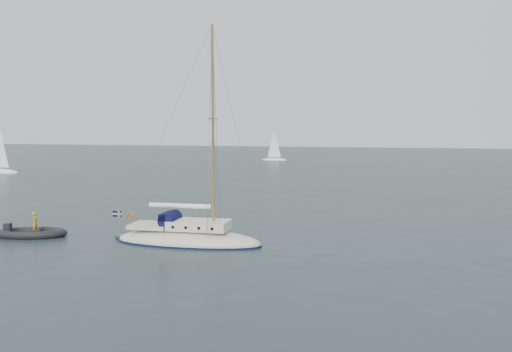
# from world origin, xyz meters

# --- Properties ---
(ground) EXTENTS (300.00, 300.00, 0.00)m
(ground) POSITION_xyz_m (0.00, 0.00, 0.00)
(ground) COLOR black
(ground) RESTS_ON ground
(sailboat) EXTENTS (8.57, 2.57, 12.20)m
(sailboat) POSITION_xyz_m (-3.60, -0.39, 0.92)
(sailboat) COLOR beige
(sailboat) RESTS_ON ground
(dinghy) EXTENTS (2.65, 1.19, 0.38)m
(dinghy) POSITION_xyz_m (-7.07, -0.03, 0.17)
(dinghy) COLOR #504F54
(dinghy) RESTS_ON ground
(rib) EXTENTS (4.07, 1.85, 1.46)m
(rib) POSITION_xyz_m (-13.11, -1.19, 0.24)
(rib) COLOR black
(rib) RESTS_ON ground
(distant_yacht_c) EXTENTS (5.25, 2.80, 6.96)m
(distant_yacht_c) POSITION_xyz_m (-16.36, 71.97, 2.97)
(distant_yacht_c) COLOR white
(distant_yacht_c) RESTS_ON ground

